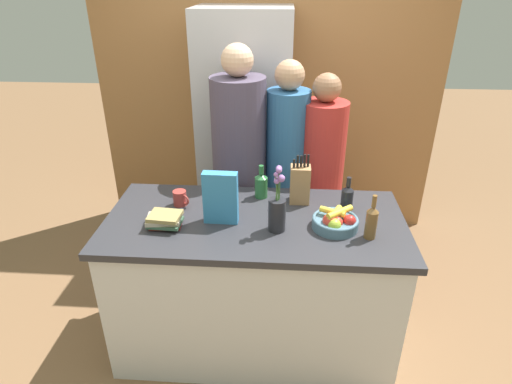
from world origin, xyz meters
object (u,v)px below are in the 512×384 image
object	(u,v)px
refrigerator	(245,135)
bottle_vinegar	(371,221)
fruit_bowl	(335,221)
coffee_mug	(180,198)
person_in_blue	(287,165)
knife_block	(300,184)
person_in_red_tee	(321,173)
bottle_oil	(261,185)
cereal_box	(221,198)
bottle_wine	(347,198)
person_at_sink	(239,160)
book_stack	(165,220)
flower_vase	(277,211)

from	to	relation	value
refrigerator	bottle_vinegar	bearing A→B (deg)	-60.30
fruit_bowl	coffee_mug	distance (m)	0.91
fruit_bowl	person_in_blue	bearing A→B (deg)	109.76
knife_block	person_in_red_tee	bearing A→B (deg)	70.15
knife_block	person_in_blue	xyz separation A→B (m)	(-0.08, 0.45, -0.07)
coffee_mug	bottle_oil	distance (m)	0.49
cereal_box	person_in_blue	world-z (taller)	person_in_blue
coffee_mug	person_in_blue	xyz separation A→B (m)	(0.62, 0.54, -0.00)
cereal_box	person_in_blue	distance (m)	0.80
bottle_wine	coffee_mug	bearing A→B (deg)	179.90
bottle_vinegar	person_at_sink	world-z (taller)	person_at_sink
person_at_sink	person_in_red_tee	bearing A→B (deg)	-2.60
book_stack	bottle_vinegar	bearing A→B (deg)	-1.86
refrigerator	person_in_blue	bearing A→B (deg)	-57.98
fruit_bowl	person_in_red_tee	size ratio (longest dim) A/B	0.16
bottle_oil	bottle_vinegar	world-z (taller)	bottle_vinegar
refrigerator	coffee_mug	distance (m)	1.12
cereal_box	coffee_mug	bearing A→B (deg)	147.37
coffee_mug	person_at_sink	xyz separation A→B (m)	(0.30, 0.50, 0.04)
cereal_box	person_in_blue	bearing A→B (deg)	63.43
flower_vase	person_in_red_tee	world-z (taller)	person_in_red_tee
knife_block	coffee_mug	xyz separation A→B (m)	(-0.70, -0.09, -0.07)
book_stack	person_in_blue	xyz separation A→B (m)	(0.65, 0.78, 0.01)
person_at_sink	knife_block	bearing A→B (deg)	-50.94
cereal_box	person_at_sink	bearing A→B (deg)	87.46
refrigerator	bottle_wine	size ratio (longest dim) A/B	9.02
cereal_box	person_in_blue	size ratio (longest dim) A/B	0.18
bottle_vinegar	fruit_bowl	bearing A→B (deg)	155.69
flower_vase	bottle_oil	size ratio (longest dim) A/B	1.78
refrigerator	knife_block	xyz separation A→B (m)	(0.42, -0.99, 0.06)
fruit_bowl	coffee_mug	xyz separation A→B (m)	(-0.89, 0.20, 0.00)
person_in_red_tee	book_stack	bearing A→B (deg)	-165.99
cereal_box	bottle_wine	xyz separation A→B (m)	(0.70, 0.17, -0.06)
cereal_box	person_in_red_tee	xyz separation A→B (m)	(0.59, 0.70, -0.16)
knife_block	cereal_box	bearing A→B (deg)	-148.80
bottle_wine	person_at_sink	xyz separation A→B (m)	(-0.67, 0.50, 0.00)
bottle_vinegar	bottle_wine	xyz separation A→B (m)	(-0.09, 0.28, -0.01)
bottle_vinegar	person_in_blue	bearing A→B (deg)	118.12
person_at_sink	person_in_blue	xyz separation A→B (m)	(0.33, 0.04, -0.04)
bottle_wine	person_in_red_tee	distance (m)	0.55
fruit_bowl	person_at_sink	xyz separation A→B (m)	(-0.59, 0.70, 0.04)
bottle_oil	person_at_sink	distance (m)	0.40
knife_block	person_in_red_tee	world-z (taller)	person_in_red_tee
bottle_vinegar	cereal_box	bearing A→B (deg)	172.39
book_stack	bottle_oil	bearing A→B (deg)	37.24
knife_block	bottle_vinegar	world-z (taller)	knife_block
cereal_box	person_at_sink	distance (m)	0.68
bottle_oil	person_in_blue	size ratio (longest dim) A/B	0.13
refrigerator	bottle_vinegar	world-z (taller)	refrigerator
refrigerator	bottle_oil	world-z (taller)	refrigerator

